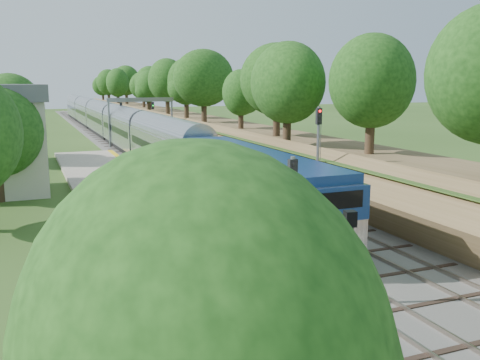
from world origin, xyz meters
name	(u,v)px	position (x,y,z in m)	size (l,w,h in m)	color
ground	(425,340)	(0.00, 0.00, 0.00)	(320.00, 320.00, 0.00)	#2D4C19
trackbed	(131,142)	(2.00, 60.00, 0.07)	(9.50, 170.00, 0.28)	#4C4944
platform	(152,227)	(-5.20, 16.00, 0.19)	(6.40, 68.00, 0.38)	gray
yellow_stripe	(201,219)	(-2.35, 16.00, 0.39)	(0.55, 68.00, 0.01)	gold
embankment	(190,126)	(10.35, 60.00, 1.95)	(10.64, 170.00, 11.70)	brown
signal_gantry	(141,109)	(2.47, 54.99, 4.82)	(8.40, 0.38, 6.20)	slate
trees_behind_platform	(30,146)	(-11.17, 20.67, 4.53)	(7.82, 53.32, 7.21)	#332316
train	(113,126)	(0.00, 61.55, 2.17)	(2.86, 114.77, 4.20)	black
lamppost_mid	(347,303)	(-3.88, -1.27, 2.41)	(0.45, 0.45, 4.55)	black
lamppost_far	(177,188)	(-3.99, 15.03, 2.51)	(0.47, 0.47, 4.78)	black
signal_platform	(292,213)	(-2.90, 3.77, 3.61)	(0.31, 0.24, 5.26)	slate
signal_farside	(318,146)	(6.20, 17.51, 4.10)	(0.36, 0.28, 6.51)	slate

